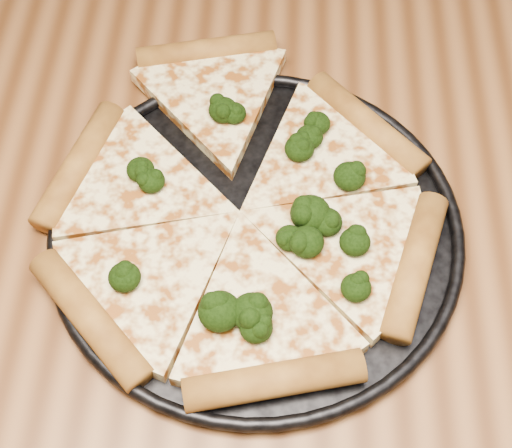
{
  "coord_description": "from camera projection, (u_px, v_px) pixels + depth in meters",
  "views": [
    {
      "loc": [
        -0.03,
        -0.39,
        1.31
      ],
      "look_at": [
        -0.04,
        -0.04,
        0.77
      ],
      "focal_mm": 53.73,
      "sensor_mm": 36.0,
      "label": 1
    }
  ],
  "objects": [
    {
      "name": "pizza",
      "position": [
        238.0,
        206.0,
        0.66
      ],
      "size": [
        0.36,
        0.4,
        0.03
      ],
      "rotation": [
        0.0,
        0.0,
        0.23
      ],
      "color": "#FFE79C",
      "rests_on": "pizza_pan"
    },
    {
      "name": "dining_table",
      "position": [
        300.0,
        252.0,
        0.76
      ],
      "size": [
        1.2,
        0.9,
        0.75
      ],
      "color": "brown",
      "rests_on": "ground"
    },
    {
      "name": "ground",
      "position": [
        281.0,
        448.0,
        1.32
      ],
      "size": [
        4.0,
        4.0,
        0.0
      ],
      "primitive_type": "plane",
      "color": "brown",
      "rests_on": "ground"
    },
    {
      "name": "broccoli_florets",
      "position": [
        270.0,
        221.0,
        0.64
      ],
      "size": [
        0.21,
        0.24,
        0.03
      ],
      "color": "black",
      "rests_on": "pizza"
    },
    {
      "name": "pizza_pan",
      "position": [
        256.0,
        229.0,
        0.66
      ],
      "size": [
        0.36,
        0.36,
        0.02
      ],
      "color": "black",
      "rests_on": "dining_table"
    }
  ]
}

